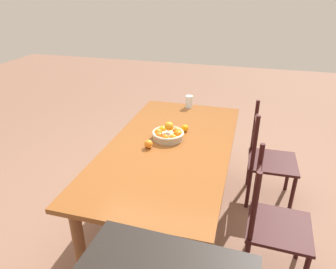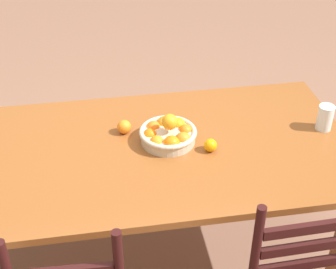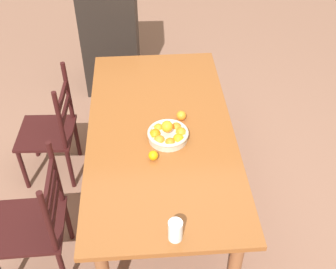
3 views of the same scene
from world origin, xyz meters
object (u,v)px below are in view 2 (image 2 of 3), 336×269
at_px(orange_loose_1, 210,145).
at_px(drinking_glass, 325,118).
at_px(orange_loose_0, 124,127).
at_px(dining_table, 148,164).
at_px(fruit_bowl, 168,134).

xyz_separation_m(orange_loose_1, drinking_glass, (-0.60, -0.09, 0.03)).
height_order(orange_loose_0, drinking_glass, drinking_glass).
bearing_deg(orange_loose_0, drinking_glass, 172.72).
relative_size(orange_loose_1, drinking_glass, 0.49).
bearing_deg(orange_loose_0, dining_table, 122.22).
height_order(fruit_bowl, orange_loose_0, fruit_bowl).
xyz_separation_m(orange_loose_0, drinking_glass, (-0.98, 0.13, 0.03)).
height_order(dining_table, fruit_bowl, fruit_bowl).
bearing_deg(orange_loose_0, orange_loose_1, 150.74).
xyz_separation_m(dining_table, orange_loose_0, (0.10, -0.15, 0.13)).
distance_m(dining_table, drinking_glass, 0.90).
height_order(orange_loose_1, drinking_glass, drinking_glass).
relative_size(dining_table, fruit_bowl, 7.09).
distance_m(orange_loose_1, drinking_glass, 0.61).
bearing_deg(drinking_glass, orange_loose_1, 8.44).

